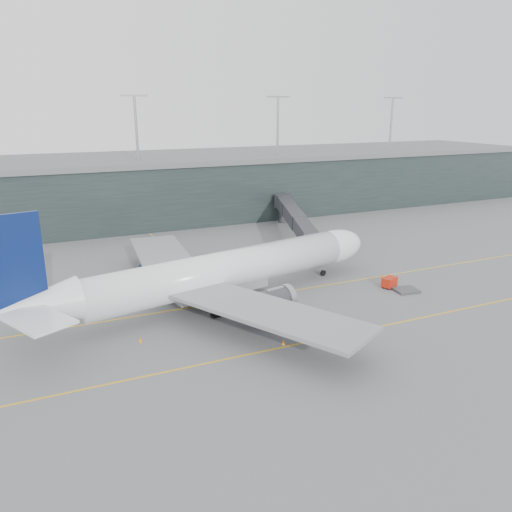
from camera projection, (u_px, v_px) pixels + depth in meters
name	position (u px, v px, depth m)	size (l,w,h in m)	color
ground	(177.00, 299.00, 72.78)	(320.00, 320.00, 0.00)	slate
taxiline_a	(185.00, 308.00, 69.28)	(160.00, 0.25, 0.02)	#EDB016
taxiline_b	(226.00, 359.00, 55.29)	(160.00, 0.25, 0.02)	#EDB016
taxiline_lead_main	(174.00, 258.00, 92.22)	(0.25, 60.00, 0.02)	#EDB016
terminal	(112.00, 189.00, 121.30)	(240.00, 36.00, 29.00)	#1D2827
main_aircraft	(221.00, 272.00, 70.20)	(57.12, 52.87, 16.12)	white
jet_bridge	(283.00, 216.00, 103.71)	(17.97, 43.97, 6.82)	#2B2C31
gse_cart	(389.00, 282.00, 76.99)	(2.80, 2.33, 1.64)	#B8200D
baggage_dolly	(406.00, 290.00, 75.56)	(3.43, 2.74, 0.34)	#3E3E43
uld_a	(129.00, 278.00, 78.79)	(1.85, 1.50, 1.65)	#393A3E
uld_b	(144.00, 270.00, 82.64)	(2.23, 2.02, 1.66)	#393A3E
uld_c	(164.00, 270.00, 83.00)	(2.01, 1.72, 1.63)	#393A3E
cone_nose	(383.00, 276.00, 81.47)	(0.44, 0.44, 0.69)	#D94E0C
cone_wing_stbd	(283.00, 342.00, 58.62)	(0.42, 0.42, 0.67)	orange
cone_wing_port	(217.00, 270.00, 84.44)	(0.42, 0.42, 0.66)	red
cone_tail	(140.00, 339.00, 59.22)	(0.43, 0.43, 0.68)	orange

